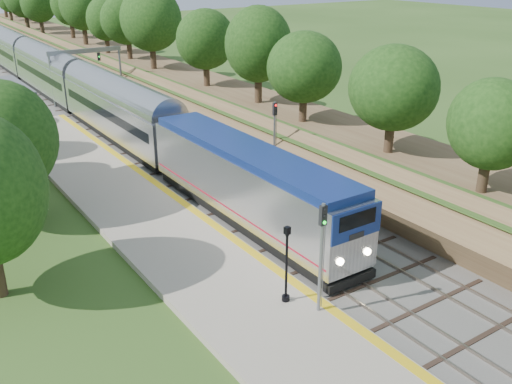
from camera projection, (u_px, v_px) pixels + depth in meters
ground at (493, 382)px, 22.71m from camera, size 320.00×320.00×0.00m
trackbed at (73, 95)px, 69.69m from camera, size 9.50×170.00×0.28m
platform at (189, 253)px, 32.21m from camera, size 6.40×68.00×0.38m
yellow_stripe at (232, 237)px, 33.61m from camera, size 0.55×68.00×0.01m
embankment at (135, 72)px, 73.28m from camera, size 10.64×170.00×11.70m
signal_gantry at (86, 61)px, 64.28m from camera, size 8.40×0.38×6.20m
trees_behind_platform at (48, 178)px, 31.04m from camera, size 7.82×53.32×7.21m
train at (51, 76)px, 68.46m from camera, size 3.24×107.68×4.77m
lamppost_far at (286, 269)px, 26.77m from camera, size 0.39×0.39×3.93m
signal_platform at (322, 247)px, 25.43m from camera, size 0.32×0.25×5.45m
signal_farside at (275, 131)px, 42.60m from camera, size 0.32×0.25×5.77m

